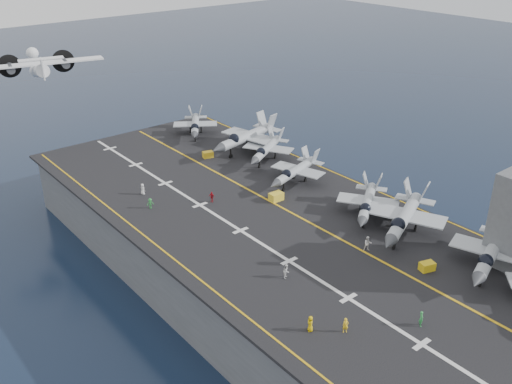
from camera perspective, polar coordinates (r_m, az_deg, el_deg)
ground at (r=87.51m, az=1.67°, el=-8.58°), size 500.00×500.00×0.00m
hull at (r=84.80m, az=1.71°, el=-5.79°), size 36.00×90.00×10.00m
flight_deck at (r=82.20m, az=1.76°, el=-2.70°), size 38.00×92.00×0.40m
foul_line at (r=83.87m, az=3.32°, el=-1.95°), size 0.35×90.00×0.02m
landing_centerline at (r=78.78m, az=-1.56°, el=-3.87°), size 0.50×90.00×0.02m
deck_edge_port at (r=73.57m, az=-8.40°, el=-6.49°), size 0.25×90.00×0.02m
deck_edge_stbd at (r=94.02m, az=10.34°, el=0.84°), size 0.25×90.00×0.02m
fighter_jet_1 at (r=74.79m, az=22.49°, el=-5.52°), size 17.14×14.00×5.14m
fighter_jet_2 at (r=79.21m, az=14.65°, el=-2.34°), size 18.79×16.04×5.52m
fighter_jet_3 at (r=83.08m, az=11.10°, el=-0.94°), size 15.91×14.71×4.60m
fighter_jet_5 at (r=92.09m, az=3.99°, el=2.20°), size 14.93×11.99×4.52m
fighter_jet_6 at (r=100.77m, az=1.09°, el=4.40°), size 15.79×14.12×4.57m
fighter_jet_7 at (r=105.03m, az=-0.93°, el=5.64°), size 18.50×14.31×5.73m
fighter_jet_8 at (r=113.72m, az=-6.10°, el=6.76°), size 14.52×15.59×4.50m
tow_cart_a at (r=73.17m, az=16.74°, el=-7.14°), size 2.06×1.65×1.07m
tow_cart_b at (r=86.80m, az=2.03°, el=-0.47°), size 2.11×1.39×1.25m
tow_cart_c at (r=102.99m, az=-4.83°, el=3.76°), size 2.09×1.65×1.09m
crew_0 at (r=60.95m, az=5.46°, el=-12.97°), size 1.18×1.31×1.81m
crew_1 at (r=61.26m, az=8.94°, el=-13.03°), size 1.25×1.12×1.73m
crew_2 at (r=68.70m, az=3.05°, el=-7.88°), size 1.33×1.24×1.84m
crew_3 at (r=85.71m, az=-10.52°, el=-1.13°), size 1.12×0.90×1.63m
crew_4 at (r=86.50m, az=-4.46°, el=-0.48°), size 1.08×1.19×1.66m
crew_5 at (r=90.27m, az=-11.27°, el=0.29°), size 0.84×1.15×1.79m
crew_6 at (r=63.76m, az=16.19°, el=-12.05°), size 1.27×1.30×1.82m
crew_7 at (r=75.17m, az=11.11°, el=-5.08°), size 1.46×1.41×2.04m
transport_plane at (r=116.77m, az=-20.86°, el=11.24°), size 26.99×21.33×5.65m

